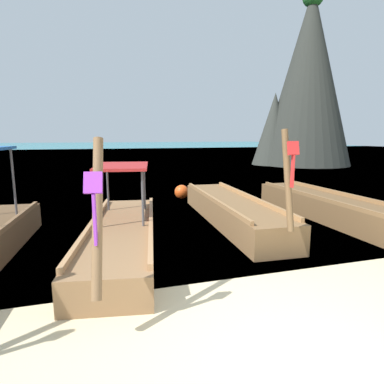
{
  "coord_description": "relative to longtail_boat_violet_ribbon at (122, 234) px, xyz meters",
  "views": [
    {
      "loc": [
        -1.96,
        -2.46,
        2.35
      ],
      "look_at": [
        0.0,
        4.18,
        1.14
      ],
      "focal_mm": 30.03,
      "sensor_mm": 36.0,
      "label": 1
    }
  ],
  "objects": [
    {
      "name": "mooring_buoy_near",
      "position": [
        2.57,
        4.92,
        -0.05
      ],
      "size": [
        0.54,
        0.54,
        0.54
      ],
      "color": "#EA5119",
      "rests_on": "sea_water"
    },
    {
      "name": "longtail_boat_green_ribbon",
      "position": [
        5.88,
        0.49,
        0.01
      ],
      "size": [
        1.17,
        7.19,
        2.77
      ],
      "color": "brown",
      "rests_on": "ground"
    },
    {
      "name": "karst_rock",
      "position": [
        15.85,
        16.48,
        6.2
      ],
      "size": [
        7.77,
        7.16,
        13.71
      ],
      "color": "#2D302B",
      "rests_on": "ground"
    },
    {
      "name": "longtail_boat_red_ribbon",
      "position": [
        3.04,
        1.31,
        0.01
      ],
      "size": [
        1.45,
        5.95,
        2.49
      ],
      "color": "brown",
      "rests_on": "ground"
    },
    {
      "name": "sea_water",
      "position": [
        1.53,
        58.03,
        -0.32
      ],
      "size": [
        120.0,
        120.0,
        0.0
      ],
      "primitive_type": "plane",
      "color": "#147A89",
      "rests_on": "ground"
    },
    {
      "name": "ground",
      "position": [
        1.53,
        -4.15,
        -0.33
      ],
      "size": [
        120.0,
        120.0,
        0.0
      ],
      "primitive_type": "plane",
      "color": "beige"
    },
    {
      "name": "longtail_boat_violet_ribbon",
      "position": [
        0.0,
        0.0,
        0.0
      ],
      "size": [
        2.12,
        5.84,
        2.35
      ],
      "color": "olive",
      "rests_on": "ground"
    }
  ]
}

